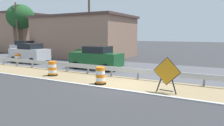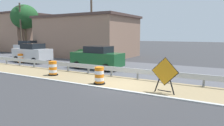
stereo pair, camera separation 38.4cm
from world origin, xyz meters
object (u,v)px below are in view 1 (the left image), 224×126
at_px(warning_sign_diamond, 167,73).
at_px(car_lead_far_lane, 30,53).
at_px(car_lead_near_lane, 96,57).
at_px(utility_pole_mid, 17,27).
at_px(utility_pole_near, 89,24).
at_px(traffic_barrel_close, 52,69).
at_px(traffic_barrel_nearest, 100,76).
at_px(car_trailing_near_lane, 26,49).
at_px(traffic_barrel_mid, 18,59).

height_order(warning_sign_diamond, car_lead_far_lane, car_lead_far_lane).
distance_m(car_lead_near_lane, utility_pole_mid, 19.76).
bearing_deg(utility_pole_near, traffic_barrel_close, -160.54).
bearing_deg(car_lead_far_lane, warning_sign_diamond, 164.87).
distance_m(warning_sign_diamond, traffic_barrel_close, 8.45).
bearing_deg(warning_sign_diamond, traffic_barrel_close, -87.35).
height_order(traffic_barrel_nearest, utility_pole_near, utility_pole_near).
bearing_deg(car_trailing_near_lane, traffic_barrel_mid, -46.00).
relative_size(car_lead_near_lane, utility_pole_mid, 0.61).
height_order(traffic_barrel_mid, utility_pole_mid, utility_pole_mid).
distance_m(traffic_barrel_close, car_lead_far_lane, 8.55).
xyz_separation_m(warning_sign_diamond, car_lead_far_lane, (4.82, 15.82, -0.02)).
height_order(traffic_barrel_mid, car_lead_far_lane, car_lead_far_lane).
relative_size(traffic_barrel_close, car_lead_far_lane, 0.23).
xyz_separation_m(traffic_barrel_close, utility_pole_near, (9.52, 3.36, 3.68)).
bearing_deg(car_lead_far_lane, car_trailing_near_lane, -33.84).
distance_m(traffic_barrel_close, utility_pole_near, 10.75).
xyz_separation_m(traffic_barrel_mid, utility_pole_near, (6.29, -4.61, 3.73)).
bearing_deg(traffic_barrel_mid, car_lead_near_lane, -84.54).
bearing_deg(car_lead_near_lane, car_lead_far_lane, 1.05).
bearing_deg(utility_pole_mid, car_trailing_near_lane, -117.60).
relative_size(warning_sign_diamond, car_lead_near_lane, 0.40).
relative_size(warning_sign_diamond, car_lead_far_lane, 0.41).
bearing_deg(warning_sign_diamond, car_lead_near_lane, -116.00).
distance_m(traffic_barrel_nearest, utility_pole_mid, 24.69).
height_order(traffic_barrel_nearest, utility_pole_mid, utility_pole_mid).
height_order(traffic_barrel_nearest, traffic_barrel_close, traffic_barrel_close).
xyz_separation_m(warning_sign_diamond, car_lead_near_lane, (4.68, 7.31, -0.04)).
bearing_deg(traffic_barrel_nearest, utility_pole_near, 37.73).
xyz_separation_m(warning_sign_diamond, traffic_barrel_close, (0.59, 8.41, -0.56)).
xyz_separation_m(car_lead_near_lane, utility_pole_near, (5.42, 4.47, 3.16)).
bearing_deg(traffic_barrel_close, utility_pole_mid, 59.11).
distance_m(traffic_barrel_mid, car_lead_far_lane, 1.30).
bearing_deg(traffic_barrel_nearest, car_lead_near_lane, 35.61).
xyz_separation_m(car_lead_far_lane, utility_pole_near, (5.28, -4.04, 3.14)).
relative_size(warning_sign_diamond, car_trailing_near_lane, 0.45).
xyz_separation_m(traffic_barrel_mid, car_lead_near_lane, (0.87, -9.08, 0.56)).
height_order(warning_sign_diamond, traffic_barrel_close, warning_sign_diamond).
height_order(traffic_barrel_nearest, traffic_barrel_mid, traffic_barrel_nearest).
bearing_deg(utility_pole_mid, car_lead_near_lane, -108.83).
xyz_separation_m(traffic_barrel_mid, car_trailing_near_lane, (4.51, 4.31, 0.65)).
xyz_separation_m(traffic_barrel_nearest, car_lead_near_lane, (4.68, 3.35, 0.52)).
bearing_deg(traffic_barrel_close, utility_pole_near, 19.46).
bearing_deg(traffic_barrel_nearest, traffic_barrel_close, 82.56).
height_order(car_lead_near_lane, utility_pole_mid, utility_pole_mid).
bearing_deg(car_lead_near_lane, utility_pole_near, -48.55).
xyz_separation_m(traffic_barrel_close, traffic_barrel_mid, (3.23, 7.98, -0.04)).
bearing_deg(car_lead_far_lane, traffic_barrel_mid, 62.22).
distance_m(car_trailing_near_lane, utility_pole_near, 9.60).
distance_m(warning_sign_diamond, utility_pole_mid, 28.20).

